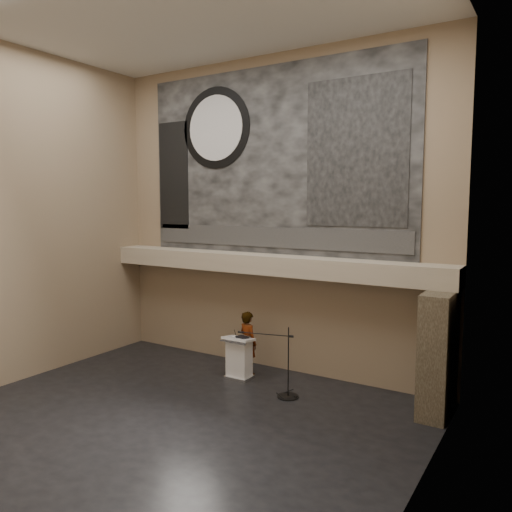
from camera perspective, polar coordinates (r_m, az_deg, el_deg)
The scene contains 20 objects.
floor at distance 11.32m, azimuth -8.98°, elevation -17.86°, with size 10.00×10.00×0.00m, color black.
ceiling at distance 11.07m, azimuth -9.80°, elevation 26.74°, with size 10.00×10.00×0.00m, color silver.
wall_back at distance 13.63m, azimuth 1.77°, elevation 4.70°, with size 10.00×0.02×8.50m, color #8C7458.
wall_left at distance 14.15m, azimuth -24.87°, elevation 4.19°, with size 0.02×8.00×8.50m, color #8C7458.
wall_right at distance 8.02m, azimuth 18.74°, elevation 3.38°, with size 0.02×8.00×8.50m, color #8C7458.
soffit at distance 13.38m, azimuth 0.90°, elevation -0.91°, with size 10.00×0.80×0.50m, color tan.
sprinkler_left at distance 14.25m, azimuth -4.74°, elevation -1.63°, with size 0.04×0.04×0.06m, color #B2893D.
sprinkler_right at distance 12.52m, azimuth 8.28°, elevation -2.76°, with size 0.04×0.04×0.06m, color #B2893D.
banner at distance 13.64m, azimuth 1.73°, elevation 10.80°, with size 8.00×0.05×5.00m, color black.
banner_text_strip at distance 13.60m, azimuth 1.62°, elevation 2.17°, with size 7.76×0.02×0.55m, color #2E2E2E.
banner_clock_rim at distance 14.70m, azimuth -4.62°, elevation 14.36°, with size 2.30×2.30×0.02m, color black.
banner_clock_face at distance 14.69m, azimuth -4.67°, elevation 14.37°, with size 1.84×1.84×0.02m, color silver.
banner_building_print at distance 12.59m, azimuth 11.34°, elevation 11.53°, with size 2.60×0.02×3.60m, color black.
banner_brick_print at distance 15.57m, azimuth -9.39°, elevation 9.03°, with size 1.10×0.02×3.20m, color black.
stone_pier at distance 11.62m, azimuth 20.10°, elevation -10.43°, with size 0.60×1.40×2.70m, color #3D3325.
lectern at distance 13.28m, azimuth -1.95°, elevation -11.56°, with size 0.76×0.55×1.14m.
binder at distance 13.09m, azimuth -1.60°, elevation -9.25°, with size 0.30×0.24×0.04m, color black.
papers at distance 13.16m, azimuth -2.35°, elevation -9.25°, with size 0.22×0.30×0.01m, color silver.
speaker_person at distance 13.53m, azimuth -0.92°, elevation -9.90°, with size 0.62×0.41×1.71m, color silver.
mic_stand at distance 12.23m, azimuth 3.48°, elevation -14.65°, with size 1.48×0.57×1.69m.
Camera 1 is at (6.80, -7.81, 4.59)m, focal length 35.00 mm.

